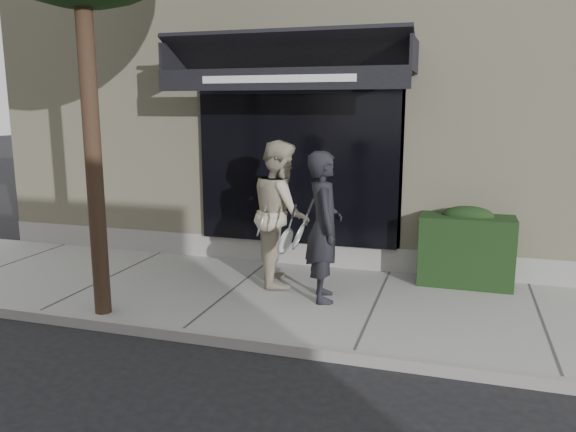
% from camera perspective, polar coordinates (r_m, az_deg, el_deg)
% --- Properties ---
extents(ground, '(80.00, 80.00, 0.00)m').
position_cam_1_polar(ground, '(7.51, 8.83, -9.66)').
color(ground, black).
rests_on(ground, ground).
extents(sidewalk, '(20.00, 3.00, 0.12)m').
position_cam_1_polar(sidewalk, '(7.49, 8.85, -9.23)').
color(sidewalk, gray).
rests_on(sidewalk, ground).
extents(curb, '(20.00, 0.10, 0.14)m').
position_cam_1_polar(curb, '(6.07, 6.63, -14.07)').
color(curb, gray).
rests_on(curb, ground).
extents(building_facade, '(14.30, 8.04, 5.64)m').
position_cam_1_polar(building_facade, '(11.96, 12.75, 11.25)').
color(building_facade, beige).
rests_on(building_facade, ground).
extents(hedge, '(1.30, 0.70, 1.14)m').
position_cam_1_polar(hedge, '(8.45, 17.63, -3.03)').
color(hedge, black).
rests_on(hedge, sidewalk).
extents(pedestrian_front, '(0.87, 0.91, 1.97)m').
position_cam_1_polar(pedestrian_front, '(7.30, 3.64, -1.10)').
color(pedestrian_front, black).
rests_on(pedestrian_front, sidewalk).
extents(pedestrian_back, '(1.10, 1.22, 2.06)m').
position_cam_1_polar(pedestrian_back, '(8.00, -0.72, 0.34)').
color(pedestrian_back, '#B9AE94').
rests_on(pedestrian_back, sidewalk).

